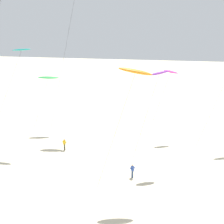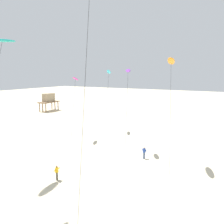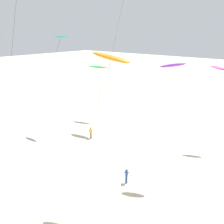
{
  "view_description": "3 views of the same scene",
  "coord_description": "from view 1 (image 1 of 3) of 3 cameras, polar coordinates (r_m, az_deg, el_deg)",
  "views": [
    {
      "loc": [
        9.21,
        -26.2,
        17.01
      ],
      "look_at": [
        0.69,
        11.24,
        5.78
      ],
      "focal_mm": 46.96,
      "sensor_mm": 36.0,
      "label": 1
    },
    {
      "loc": [
        -23.62,
        -7.04,
        11.56
      ],
      "look_at": [
        2.32,
        8.0,
        6.47
      ],
      "focal_mm": 37.56,
      "sensor_mm": 36.0,
      "label": 2
    },
    {
      "loc": [
        17.99,
        -13.68,
        14.9
      ],
      "look_at": [
        -0.8,
        8.62,
        5.46
      ],
      "focal_mm": 40.48,
      "sensor_mm": 36.0,
      "label": 3
    }
  ],
  "objects": [
    {
      "name": "ground_plane",
      "position": [
        32.57,
        -5.79,
        -15.27
      ],
      "size": [
        260.0,
        260.0,
        0.0
      ],
      "primitive_type": "plane",
      "color": "beige"
    },
    {
      "name": "kite_flyer_nearest",
      "position": [
        42.5,
        -9.25,
        -6.2
      ],
      "size": [
        0.6,
        0.57,
        1.67
      ],
      "color": "#4C4738",
      "rests_on": "ground"
    },
    {
      "name": "kite_purple",
      "position": [
        34.74,
        9.15,
        7.35
      ],
      "size": [
        4.27,
        2.07,
        12.22
      ],
      "color": "purple",
      "rests_on": "ground"
    },
    {
      "name": "kite_green",
      "position": [
        48.82,
        -12.29,
        6.53
      ],
      "size": [
        4.62,
        1.99,
        9.32
      ],
      "color": "green",
      "rests_on": "ground"
    },
    {
      "name": "kite_orange",
      "position": [
        28.13,
        4.55,
        7.78
      ],
      "size": [
        5.54,
        2.23,
        13.42
      ],
      "color": "orange",
      "rests_on": "ground"
    },
    {
      "name": "kite_magenta",
      "position": [
        45.25,
        11.33,
        7.6
      ],
      "size": [
        4.35,
        1.96,
        10.94
      ],
      "color": "#D8339E",
      "rests_on": "ground"
    },
    {
      "name": "kite_teal",
      "position": [
        41.82,
        -17.3,
        11.28
      ],
      "size": [
        6.97,
        2.54,
        14.26
      ],
      "color": "teal",
      "rests_on": "ground"
    },
    {
      "name": "kite_flyer_middle",
      "position": [
        34.85,
        4.0,
        -11.29
      ],
      "size": [
        0.73,
        0.73,
        1.67
      ],
      "color": "navy",
      "rests_on": "ground"
    }
  ]
}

